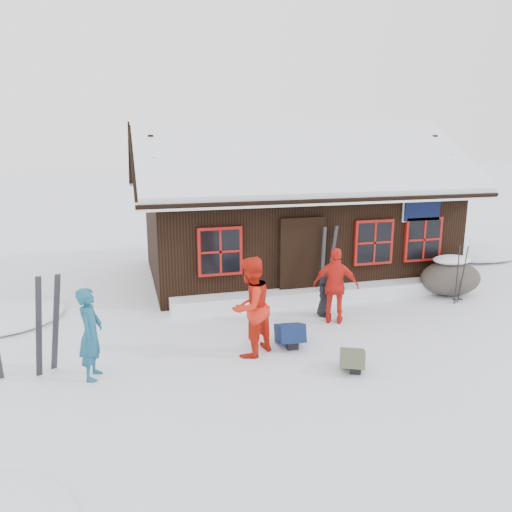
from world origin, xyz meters
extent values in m
plane|color=white|center=(0.00, 0.00, 0.00)|extent=(120.00, 120.00, 0.00)
cube|color=black|center=(1.50, 5.00, 1.25)|extent=(8.00, 5.00, 2.50)
cube|color=black|center=(1.50, 3.52, 3.35)|extent=(8.90, 3.14, 1.88)
cube|color=black|center=(1.50, 6.47, 3.35)|extent=(8.90, 3.14, 1.88)
cube|color=white|center=(1.50, 3.52, 3.49)|extent=(8.72, 3.07, 1.86)
cube|color=white|center=(1.50, 6.47, 3.49)|extent=(8.72, 3.07, 1.86)
cube|color=white|center=(1.50, 5.00, 4.22)|extent=(8.81, 0.22, 0.14)
cube|color=silver|center=(1.50, 2.05, 2.48)|extent=(8.90, 0.10, 0.20)
cube|color=black|center=(0.90, 2.45, 1.00)|extent=(1.00, 0.10, 2.00)
cube|color=black|center=(4.10, 2.42, 2.15)|extent=(1.00, 0.06, 0.60)
cube|color=maroon|center=(-1.10, 2.44, 1.35)|extent=(1.04, 0.10, 1.14)
cube|color=black|center=(-1.10, 2.40, 1.35)|extent=(0.90, 0.04, 1.00)
cube|color=maroon|center=(2.80, 2.44, 1.35)|extent=(1.04, 0.10, 1.14)
cube|color=black|center=(2.80, 2.40, 1.35)|extent=(0.90, 0.04, 1.00)
cube|color=maroon|center=(4.20, 2.44, 1.35)|extent=(1.04, 0.10, 1.14)
cube|color=black|center=(4.20, 2.40, 1.35)|extent=(0.90, 0.04, 1.00)
cube|color=white|center=(1.50, 2.25, 0.17)|extent=(7.60, 0.60, 0.35)
ellipsoid|color=white|center=(8.00, 6.00, 0.00)|extent=(4.00, 4.00, 0.48)
imported|color=navy|center=(-3.84, -0.47, 0.78)|extent=(0.49, 0.64, 1.56)
imported|color=red|center=(-1.08, -0.27, 0.92)|extent=(1.14, 1.10, 1.84)
imported|color=red|center=(1.08, 0.82, 0.82)|extent=(1.04, 0.81, 1.65)
imported|color=black|center=(1.03, 1.27, 0.49)|extent=(0.57, 0.55, 0.99)
ellipsoid|color=#4B443C|center=(4.70, 1.88, 0.43)|extent=(1.56, 1.17, 0.86)
ellipsoid|color=white|center=(4.70, 1.88, 0.80)|extent=(0.98, 0.71, 0.22)
cube|color=black|center=(-4.68, -0.07, 0.82)|extent=(0.22, 0.24, 1.73)
cube|color=black|center=(-4.43, 0.06, 0.82)|extent=(0.31, 0.08, 1.73)
cube|color=black|center=(1.32, 2.13, 0.90)|extent=(0.24, 0.26, 1.89)
cube|color=black|center=(1.60, 2.27, 0.90)|extent=(0.34, 0.08, 1.89)
cylinder|color=black|center=(4.42, 1.26, 0.68)|extent=(0.10, 0.13, 1.45)
cylinder|color=black|center=(4.58, 1.26, 0.68)|extent=(0.10, 0.13, 1.45)
cube|color=#101D45|center=(-0.26, -0.11, 0.17)|extent=(0.54, 0.68, 0.35)
cube|color=#4B4E38|center=(0.44, -1.36, 0.15)|extent=(0.60, 0.67, 0.30)
camera|label=1|loc=(-3.21, -8.55, 3.92)|focal=35.00mm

